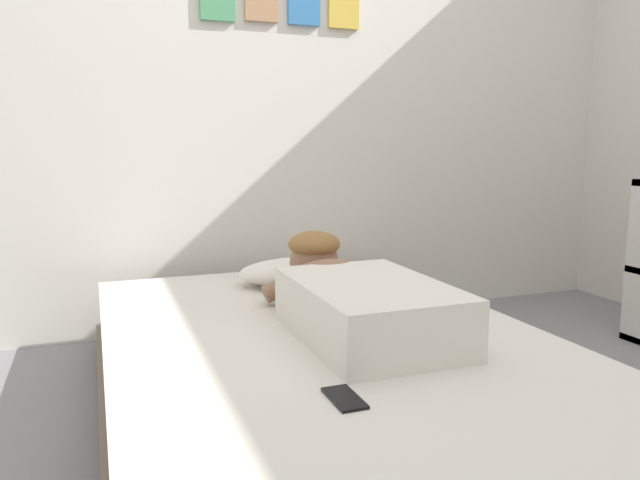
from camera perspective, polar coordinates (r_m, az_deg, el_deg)
ground_plane at (r=1.89m, az=11.12°, el=-19.83°), size 11.70×11.70×0.00m
back_wall at (r=3.10m, az=-3.88°, el=15.40°), size 3.85×0.12×2.50m
bed at (r=2.02m, az=0.47°, el=-12.95°), size 1.39×2.08×0.31m
pillow at (r=2.62m, az=-2.06°, el=-2.94°), size 0.52×0.32×0.11m
person_lying at (r=2.01m, az=2.98°, el=-5.20°), size 0.43×0.92×0.27m
coffee_cup at (r=2.38m, az=2.12°, el=-4.63°), size 0.12×0.09×0.07m
cell_phone at (r=1.49m, az=2.31°, el=-14.67°), size 0.07×0.14×0.01m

